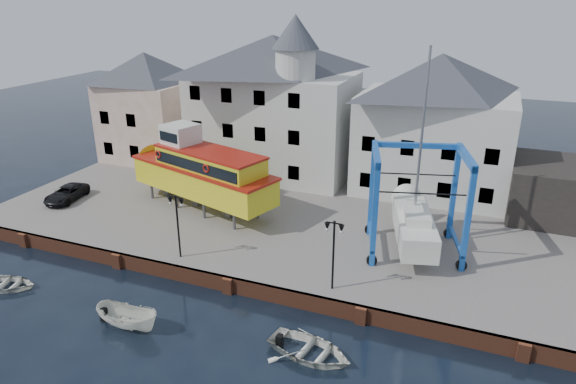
% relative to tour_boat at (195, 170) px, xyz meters
% --- Properties ---
extents(ground, '(140.00, 140.00, 0.00)m').
position_rel_tour_boat_xyz_m(ground, '(7.33, -8.76, -3.96)').
color(ground, black).
rests_on(ground, ground).
extents(hardstanding, '(44.00, 22.00, 1.00)m').
position_rel_tour_boat_xyz_m(hardstanding, '(7.33, 2.24, -3.46)').
color(hardstanding, '#655D57').
rests_on(hardstanding, ground).
extents(quay_wall, '(44.00, 0.47, 1.00)m').
position_rel_tour_boat_xyz_m(quay_wall, '(7.33, -8.65, -3.46)').
color(quay_wall, brown).
rests_on(quay_wall, ground).
extents(building_pink, '(8.00, 7.00, 10.30)m').
position_rel_tour_boat_xyz_m(building_pink, '(-10.67, 9.24, 2.19)').
color(building_pink, tan).
rests_on(building_pink, hardstanding).
extents(building_white_main, '(14.00, 8.30, 14.00)m').
position_rel_tour_boat_xyz_m(building_white_main, '(2.46, 9.64, 3.38)').
color(building_white_main, silver).
rests_on(building_white_main, hardstanding).
extents(building_white_right, '(12.00, 8.00, 11.20)m').
position_rel_tour_boat_xyz_m(building_white_right, '(16.33, 10.24, 2.64)').
color(building_white_right, silver).
rests_on(building_white_right, hardstanding).
extents(shed_dark, '(8.00, 7.00, 4.00)m').
position_rel_tour_boat_xyz_m(shed_dark, '(26.33, 8.24, -0.96)').
color(shed_dark, black).
rests_on(shed_dark, hardstanding).
extents(lamp_post_left, '(1.12, 0.32, 4.20)m').
position_rel_tour_boat_xyz_m(lamp_post_left, '(3.33, -7.56, 0.21)').
color(lamp_post_left, black).
rests_on(lamp_post_left, hardstanding).
extents(lamp_post_right, '(1.12, 0.32, 4.20)m').
position_rel_tour_boat_xyz_m(lamp_post_right, '(13.33, -7.56, 0.21)').
color(lamp_post_right, black).
rests_on(lamp_post_right, hardstanding).
extents(tour_boat, '(14.78, 7.51, 6.28)m').
position_rel_tour_boat_xyz_m(tour_boat, '(0.00, 0.00, 0.00)').
color(tour_boat, '#59595E').
rests_on(tour_boat, hardstanding).
extents(travel_lift, '(6.98, 8.74, 12.80)m').
position_rel_tour_boat_xyz_m(travel_lift, '(16.57, -0.58, -0.82)').
color(travel_lift, '#0F45B9').
rests_on(travel_lift, hardstanding).
extents(van, '(2.54, 4.38, 1.15)m').
position_rel_tour_boat_xyz_m(van, '(-10.27, -2.90, -2.39)').
color(van, black).
rests_on(van, hardstanding).
extents(motorboat_a, '(3.75, 1.41, 1.45)m').
position_rel_tour_boat_xyz_m(motorboat_a, '(3.99, -13.70, -3.96)').
color(motorboat_a, white).
rests_on(motorboat_a, ground).
extents(motorboat_b, '(4.80, 3.79, 0.90)m').
position_rel_tour_boat_xyz_m(motorboat_b, '(13.68, -12.27, -3.96)').
color(motorboat_b, white).
rests_on(motorboat_b, ground).
extents(motorboat_d, '(4.15, 3.45, 0.74)m').
position_rel_tour_boat_xyz_m(motorboat_d, '(-5.34, -13.24, -3.96)').
color(motorboat_d, white).
rests_on(motorboat_d, ground).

